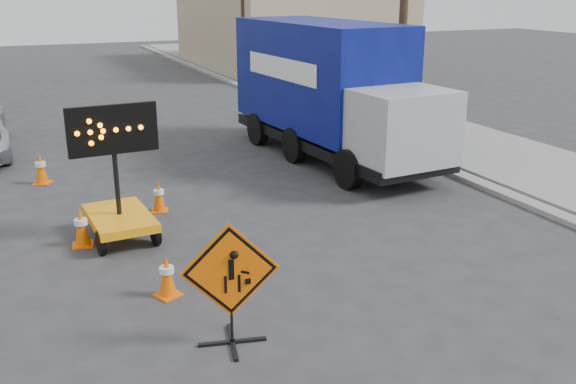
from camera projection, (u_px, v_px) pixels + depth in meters
ground at (305, 352)px, 8.73m from camera, size 100.00×100.00×0.00m
curb_right at (307, 113)px, 24.52m from camera, size 0.40×60.00×0.12m
sidewalk_right at (359, 108)px, 25.40m from camera, size 4.00×60.00×0.15m
building_right_far at (287, 26)px, 39.10m from camera, size 10.00×14.00×4.60m
construction_sign at (231, 282)px, 8.65m from camera, size 1.32×0.95×1.79m
arrow_board at (119, 209)px, 12.46m from camera, size 1.68×1.93×2.66m
box_truck at (330, 98)px, 17.96m from camera, size 2.97×8.10×3.78m
cone_a at (167, 275)px, 10.20m from camera, size 0.48×0.48×0.72m
cone_b at (81, 227)px, 12.16m from camera, size 0.45×0.45×0.77m
cone_c at (159, 196)px, 14.01m from camera, size 0.45×0.45×0.71m
cone_d at (41, 168)px, 15.95m from camera, size 0.53×0.53×0.80m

